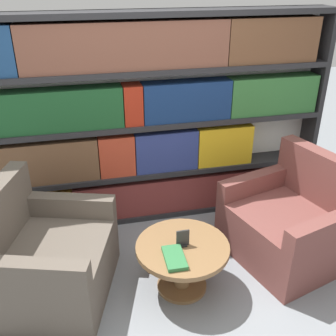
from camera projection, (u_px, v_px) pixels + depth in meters
ground_plane at (178, 309)px, 2.98m from camera, size 14.00×14.00×0.00m
bookshelf at (143, 124)px, 3.71m from camera, size 3.59×0.30×2.00m
armchair_left at (46, 260)px, 3.01m from camera, size 1.09×1.15×0.92m
armchair_right at (290, 224)px, 3.43m from camera, size 1.07×1.13×0.92m
coffee_table at (182, 257)px, 3.05m from camera, size 0.72×0.72×0.42m
table_sign at (183, 239)px, 2.98m from camera, size 0.10×0.06×0.14m
stray_book at (174, 258)px, 2.85m from camera, size 0.15×0.27×0.03m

